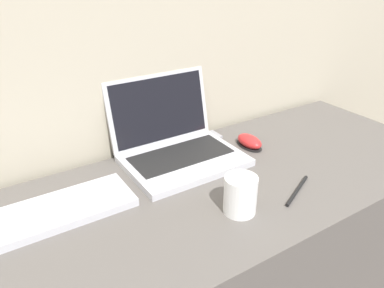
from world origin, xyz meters
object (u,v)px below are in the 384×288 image
(laptop, at_px, (175,142))
(computer_mouse, at_px, (249,142))
(external_keyboard, at_px, (46,215))
(usb_stick, at_px, (215,135))
(pen, at_px, (297,190))
(drink_cup, at_px, (240,194))

(laptop, xyz_separation_m, computer_mouse, (0.24, -0.07, -0.03))
(computer_mouse, bearing_deg, external_keyboard, -177.42)
(usb_stick, xyz_separation_m, pen, (-0.02, -0.39, 0.00))
(computer_mouse, bearing_deg, pen, -103.71)
(computer_mouse, bearing_deg, usb_stick, 110.57)
(usb_stick, bearing_deg, laptop, -163.33)
(drink_cup, xyz_separation_m, external_keyboard, (-0.40, 0.22, -0.04))
(laptop, height_order, usb_stick, laptop)
(laptop, height_order, external_keyboard, laptop)
(laptop, bearing_deg, drink_cup, -91.58)
(computer_mouse, bearing_deg, laptop, 164.27)
(drink_cup, bearing_deg, laptop, 88.42)
(external_keyboard, distance_m, usb_stick, 0.62)
(external_keyboard, xyz_separation_m, usb_stick, (0.60, 0.15, -0.01))
(laptop, xyz_separation_m, external_keyboard, (-0.41, -0.10, -0.04))
(external_keyboard, relative_size, pen, 2.82)
(drink_cup, distance_m, pen, 0.19)
(laptop, relative_size, pen, 2.34)
(laptop, relative_size, usb_stick, 5.63)
(drink_cup, bearing_deg, external_keyboard, 150.78)
(drink_cup, distance_m, usb_stick, 0.43)
(laptop, height_order, computer_mouse, laptop)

